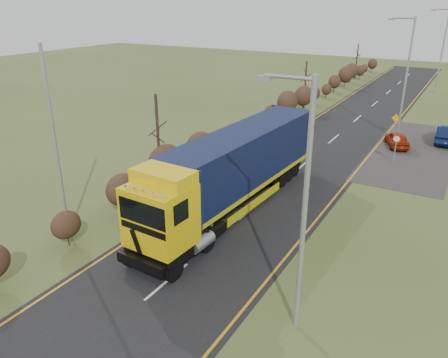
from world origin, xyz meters
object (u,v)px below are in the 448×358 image
streetlight_near (302,202)px  speed_sign (396,144)px  car_red_hatchback (397,139)px  car_blue_sedan (447,134)px  lorry (233,168)px

streetlight_near → speed_sign: (-0.08, 20.16, -3.60)m
car_red_hatchback → car_blue_sedan: 4.70m
lorry → car_blue_sedan: (9.47, 20.13, -1.82)m
car_blue_sedan → car_red_hatchback: bearing=42.0°
lorry → car_red_hatchback: lorry is taller
streetlight_near → speed_sign: 20.48m
car_red_hatchback → streetlight_near: 24.72m
lorry → streetlight_near: bearing=-45.0°
car_red_hatchback → car_blue_sedan: size_ratio=0.80×
lorry → speed_sign: 14.39m
lorry → car_red_hatchback: bearing=73.3°
speed_sign → streetlight_near: bearing=-89.8°
lorry → car_blue_sedan: 22.32m
lorry → speed_sign: lorry is taller
car_blue_sedan → lorry: bearing=63.5°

